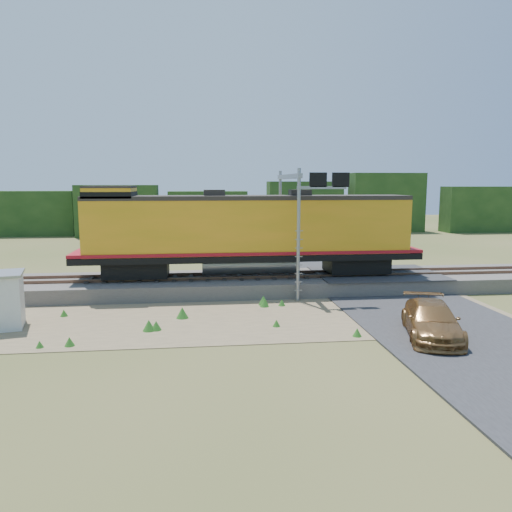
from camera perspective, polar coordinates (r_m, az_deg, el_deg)
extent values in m
plane|color=#475123|center=(22.30, 1.81, -7.21)|extent=(140.00, 140.00, 0.00)
cube|color=slate|center=(27.99, -0.02, -3.16)|extent=(70.00, 5.00, 0.80)
cube|color=brown|center=(27.20, 0.16, -2.47)|extent=(70.00, 0.10, 0.16)
cube|color=brown|center=(28.60, -0.19, -1.93)|extent=(70.00, 0.10, 0.16)
cube|color=#8C7754|center=(22.57, -3.45, -6.99)|extent=(26.00, 8.00, 0.03)
cube|color=#38383A|center=(29.54, 13.60, -1.94)|extent=(7.00, 5.20, 0.06)
cube|color=#38383A|center=(44.83, 6.49, 0.65)|extent=(7.00, 24.00, 0.08)
cube|color=#1A3814|center=(59.39, -3.65, 5.66)|extent=(36.00, 3.00, 6.50)
cube|color=black|center=(27.82, -13.49, -1.40)|extent=(3.40, 2.17, 0.85)
cube|color=black|center=(29.05, 11.35, -0.93)|extent=(3.40, 2.17, 0.85)
cube|color=black|center=(27.68, -0.80, 0.03)|extent=(18.90, 2.84, 0.34)
cylinder|color=gray|center=(27.75, -0.80, -0.90)|extent=(5.20, 1.13, 1.13)
cube|color=orange|center=(27.49, -0.81, 3.40)|extent=(17.48, 2.74, 2.93)
cube|color=maroon|center=(27.64, -0.80, 0.61)|extent=(18.90, 2.88, 0.17)
cube|color=#28231E|center=(27.40, -0.81, 6.69)|extent=(17.48, 2.79, 0.23)
cube|color=orange|center=(27.62, -16.32, 6.83)|extent=(2.46, 2.74, 0.66)
cube|color=#28231E|center=(27.62, -16.35, 7.59)|extent=(2.46, 2.79, 0.11)
cube|color=black|center=(27.63, -16.31, 6.73)|extent=(2.50, 2.79, 0.33)
cube|color=maroon|center=(28.01, -19.00, 2.36)|extent=(0.09, 1.89, 1.13)
cube|color=#28231E|center=(27.27, -4.80, 7.11)|extent=(1.13, 0.95, 0.43)
cube|color=#28231E|center=(27.83, 5.05, 7.14)|extent=(1.13, 0.95, 0.43)
cylinder|color=gray|center=(25.09, 4.87, 2.31)|extent=(0.17, 0.17, 6.71)
cylinder|color=gray|center=(30.57, 2.76, 3.40)|extent=(0.17, 0.17, 6.71)
cube|color=gray|center=(27.71, 3.77, 9.05)|extent=(0.24, 6.20, 0.24)
cube|color=gray|center=(25.21, 7.52, 7.76)|extent=(2.49, 0.14, 0.14)
cube|color=black|center=(25.17, 7.11, 8.64)|extent=(0.86, 0.14, 0.72)
cube|color=black|center=(25.47, 9.65, 8.58)|extent=(0.86, 0.14, 0.72)
imported|color=olive|center=(20.67, 19.43, -6.98)|extent=(3.17, 5.06, 1.37)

